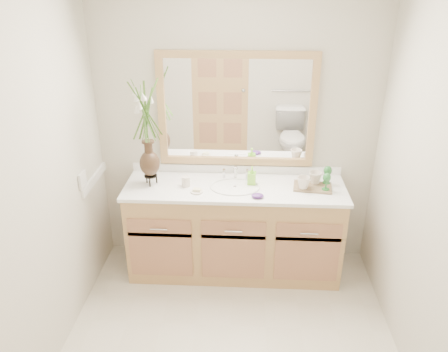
# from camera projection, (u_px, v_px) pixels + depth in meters

# --- Properties ---
(wall_back) EXTENTS (2.40, 0.02, 2.40)m
(wall_back) POSITION_uv_depth(u_px,v_px,m) (236.00, 133.00, 3.74)
(wall_back) COLOR beige
(wall_back) RESTS_ON floor
(wall_left) EXTENTS (0.02, 2.60, 2.40)m
(wall_left) POSITION_uv_depth(u_px,v_px,m) (31.00, 201.00, 2.62)
(wall_left) COLOR beige
(wall_left) RESTS_ON floor
(wall_right) EXTENTS (0.02, 2.60, 2.40)m
(wall_right) POSITION_uv_depth(u_px,v_px,m) (439.00, 212.00, 2.50)
(wall_right) COLOR beige
(wall_right) RESTS_ON floor
(vanity) EXTENTS (1.80, 0.55, 0.80)m
(vanity) POSITION_uv_depth(u_px,v_px,m) (234.00, 230.00, 3.82)
(vanity) COLOR tan
(vanity) RESTS_ON floor
(counter) EXTENTS (1.84, 0.57, 0.03)m
(counter) POSITION_uv_depth(u_px,v_px,m) (235.00, 188.00, 3.64)
(counter) COLOR white
(counter) RESTS_ON vanity
(sink) EXTENTS (0.38, 0.34, 0.23)m
(sink) POSITION_uv_depth(u_px,v_px,m) (235.00, 193.00, 3.64)
(sink) COLOR white
(sink) RESTS_ON counter
(mirror) EXTENTS (1.32, 0.04, 0.97)m
(mirror) POSITION_uv_depth(u_px,v_px,m) (237.00, 110.00, 3.63)
(mirror) COLOR white
(mirror) RESTS_ON wall_back
(switch_plate) EXTENTS (0.02, 0.12, 0.12)m
(switch_plate) POSITION_uv_depth(u_px,v_px,m) (82.00, 179.00, 3.40)
(switch_plate) COLOR white
(switch_plate) RESTS_ON wall_left
(flower_vase) EXTENTS (0.19, 0.19, 0.80)m
(flower_vase) POSITION_uv_depth(u_px,v_px,m) (146.00, 122.00, 3.44)
(flower_vase) COLOR black
(flower_vase) RESTS_ON counter
(tumbler) EXTENTS (0.07, 0.07, 0.09)m
(tumbler) POSITION_uv_depth(u_px,v_px,m) (186.00, 181.00, 3.62)
(tumbler) COLOR beige
(tumbler) RESTS_ON counter
(soap_dish) EXTENTS (0.10, 0.10, 0.03)m
(soap_dish) POSITION_uv_depth(u_px,v_px,m) (197.00, 191.00, 3.53)
(soap_dish) COLOR beige
(soap_dish) RESTS_ON counter
(soap_bottle) EXTENTS (0.07, 0.07, 0.14)m
(soap_bottle) POSITION_uv_depth(u_px,v_px,m) (252.00, 176.00, 3.65)
(soap_bottle) COLOR #82DD34
(soap_bottle) RESTS_ON counter
(purple_dish) EXTENTS (0.12, 0.11, 0.03)m
(purple_dish) POSITION_uv_depth(u_px,v_px,m) (258.00, 196.00, 3.44)
(purple_dish) COLOR #502777
(purple_dish) RESTS_ON counter
(tray) EXTENTS (0.33, 0.24, 0.02)m
(tray) POSITION_uv_depth(u_px,v_px,m) (312.00, 187.00, 3.60)
(tray) COLOR brown
(tray) RESTS_ON counter
(mug_left) EXTENTS (0.14, 0.14, 0.11)m
(mug_left) POSITION_uv_depth(u_px,v_px,m) (303.00, 182.00, 3.54)
(mug_left) COLOR beige
(mug_left) RESTS_ON tray
(mug_right) EXTENTS (0.14, 0.13, 0.11)m
(mug_right) POSITION_uv_depth(u_px,v_px,m) (315.00, 177.00, 3.63)
(mug_right) COLOR beige
(mug_right) RESTS_ON tray
(goblet_front) EXTENTS (0.06, 0.06, 0.15)m
(goblet_front) POSITION_uv_depth(u_px,v_px,m) (327.00, 179.00, 3.50)
(goblet_front) COLOR #246C2B
(goblet_front) RESTS_ON tray
(goblet_back) EXTENTS (0.07, 0.07, 0.15)m
(goblet_back) POSITION_uv_depth(u_px,v_px,m) (328.00, 172.00, 3.61)
(goblet_back) COLOR #246C2B
(goblet_back) RESTS_ON tray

